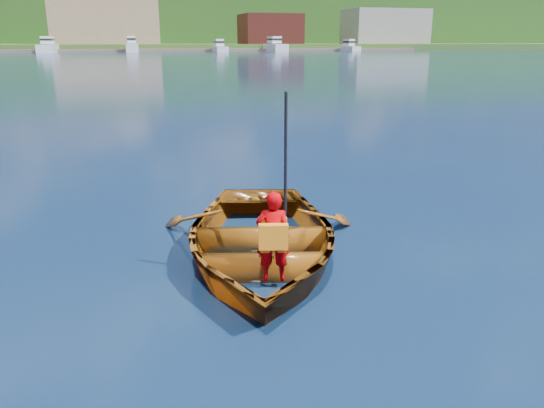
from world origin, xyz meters
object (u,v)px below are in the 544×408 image
object	(u,v)px
marina_yachts	(94,47)
rowboat	(260,238)
dock	(150,50)
child_paddler	(273,236)

from	to	relation	value
marina_yachts	rowboat	bearing A→B (deg)	-86.64
dock	marina_yachts	xyz separation A→B (m)	(-14.27, -4.68, 0.98)
rowboat	marina_yachts	world-z (taller)	marina_yachts
child_paddler	dock	size ratio (longest dim) A/B	0.01
rowboat	child_paddler	distance (m)	0.99
rowboat	child_paddler	bearing A→B (deg)	-93.67
rowboat	child_paddler	world-z (taller)	child_paddler
dock	rowboat	bearing A→B (deg)	-92.29
marina_yachts	dock	bearing A→B (deg)	18.14
child_paddler	dock	world-z (taller)	child_paddler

